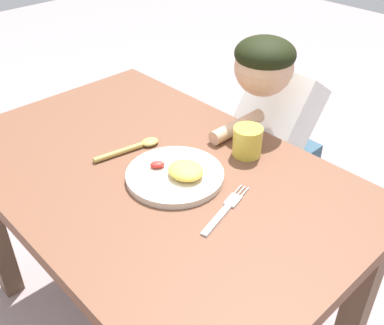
{
  "coord_description": "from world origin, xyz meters",
  "views": [
    {
      "loc": [
        0.8,
        -0.6,
        1.38
      ],
      "look_at": [
        0.07,
        0.08,
        0.69
      ],
      "focal_mm": 42.58,
      "sensor_mm": 36.0,
      "label": 1
    }
  ],
  "objects": [
    {
      "name": "drinking_cup",
      "position": [
        0.13,
        0.24,
        0.71
      ],
      "size": [
        0.08,
        0.08,
        0.08
      ],
      "primitive_type": "cylinder",
      "color": "gold",
      "rests_on": "dining_table"
    },
    {
      "name": "spoon",
      "position": [
        -0.11,
        0.02,
        0.68
      ],
      "size": [
        0.06,
        0.2,
        0.02
      ],
      "rotation": [
        0.0,
        0.0,
        1.4
      ],
      "color": "#AA9348",
      "rests_on": "dining_table"
    },
    {
      "name": "dining_table",
      "position": [
        0.0,
        0.0,
        0.57
      ],
      "size": [
        1.15,
        0.74,
        0.67
      ],
      "color": "brown",
      "rests_on": "ground_plane"
    },
    {
      "name": "fork",
      "position": [
        0.25,
        0.01,
        0.68
      ],
      "size": [
        0.07,
        0.21,
        0.01
      ],
      "rotation": [
        0.0,
        0.0,
        1.83
      ],
      "color": "silver",
      "rests_on": "dining_table"
    },
    {
      "name": "ground_plane",
      "position": [
        0.0,
        0.0,
        0.0
      ],
      "size": [
        8.0,
        8.0,
        0.0
      ],
      "primitive_type": "plane",
      "color": "gray"
    },
    {
      "name": "person",
      "position": [
        0.03,
        0.51,
        0.52
      ],
      "size": [
        0.22,
        0.45,
        0.94
      ],
      "rotation": [
        0.0,
        0.0,
        3.14
      ],
      "color": "#325165",
      "rests_on": "ground_plane"
    },
    {
      "name": "plate",
      "position": [
        0.08,
        0.02,
        0.69
      ],
      "size": [
        0.26,
        0.26,
        0.05
      ],
      "color": "beige",
      "rests_on": "dining_table"
    }
  ]
}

